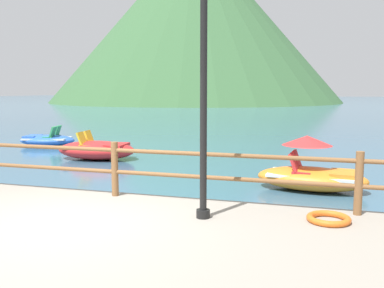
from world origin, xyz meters
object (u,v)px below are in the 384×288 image
Objects in this scene: life_ring at (329,219)px; pedal_boat_4 at (97,150)px; lamp_post at (204,49)px; pedal_boat_2 at (311,173)px; pedal_boat_0 at (47,140)px.

life_ring is 0.23× the size of pedal_boat_4.
lamp_post reaches higher than pedal_boat_4.
life_ring is at bearing -85.45° from pedal_boat_2.
lamp_post is at bearing -50.27° from pedal_boat_4.
pedal_boat_2 is 7.15m from pedal_boat_4.
life_ring is 3.62m from pedal_boat_2.
pedal_boat_0 is 0.96× the size of pedal_boat_2.
life_ring is at bearing 10.50° from lamp_post.
lamp_post is 1.58× the size of pedal_boat_2.
pedal_boat_2 is at bearing -25.01° from pedal_boat_0.
life_ring is at bearing -40.64° from pedal_boat_4.
life_ring is 13.53m from pedal_boat_0.
pedal_boat_2 is at bearing 94.55° from life_ring.
pedal_boat_2 is at bearing -19.74° from pedal_boat_4.
pedal_boat_4 is at bearing 129.73° from lamp_post.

